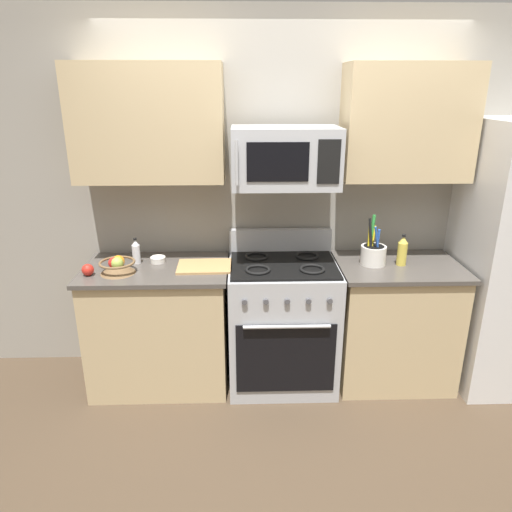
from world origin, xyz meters
TOP-DOWN VIEW (x-y plane):
  - ground_plane at (0.00, 0.00)m, footprint 16.00×16.00m
  - wall_back at (0.00, 1.10)m, footprint 8.00×0.10m
  - counter_left at (-0.89, 0.71)m, footprint 1.00×0.63m
  - range_oven at (-0.00, 0.71)m, footprint 0.76×0.68m
  - counter_right at (0.82, 0.71)m, footprint 0.86×0.63m
  - microwave at (-0.00, 0.74)m, footprint 0.69×0.44m
  - upper_cabinets_left at (-0.89, 0.88)m, footprint 0.99×0.34m
  - upper_cabinets_right at (0.82, 0.88)m, footprint 0.85×0.34m
  - utensil_crock at (0.63, 0.73)m, footprint 0.18×0.18m
  - fruit_basket at (-1.12, 0.61)m, footprint 0.24×0.24m
  - apple_loose at (-1.30, 0.57)m, footprint 0.08×0.08m
  - cutting_board at (-0.54, 0.70)m, footprint 0.38×0.28m
  - bottle_oil at (0.82, 0.71)m, footprint 0.07×0.07m
  - bottle_vinegar at (-1.03, 0.79)m, footprint 0.06×0.06m
  - prep_bowl at (-0.88, 0.81)m, footprint 0.11×0.11m

SIDE VIEW (x-z plane):
  - ground_plane at x=0.00m, z-range 0.00..0.00m
  - counter_left at x=-0.89m, z-range 0.00..0.91m
  - counter_right at x=0.82m, z-range 0.00..0.91m
  - range_oven at x=0.00m, z-range -0.07..1.02m
  - cutting_board at x=-0.54m, z-range 0.91..0.93m
  - prep_bowl at x=-0.88m, z-range 0.91..0.95m
  - apple_loose at x=-1.30m, z-range 0.91..0.99m
  - fruit_basket at x=-1.12m, z-range 0.91..1.02m
  - utensil_crock at x=0.63m, z-range 0.81..1.16m
  - bottle_vinegar at x=-1.03m, z-range 0.90..1.09m
  - bottle_oil at x=0.82m, z-range 0.90..1.12m
  - wall_back at x=0.00m, z-range 0.00..2.60m
  - microwave at x=0.00m, z-range 1.46..1.85m
  - upper_cabinets_left at x=-0.89m, z-range 1.48..2.24m
  - upper_cabinets_right at x=0.82m, z-range 1.48..2.24m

